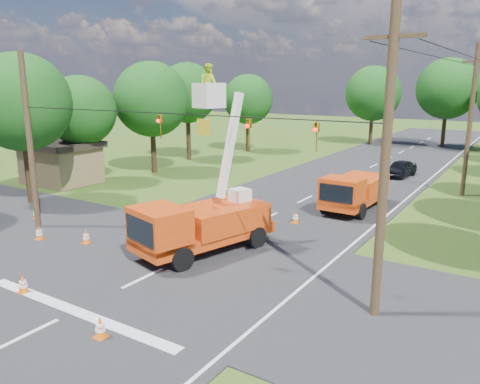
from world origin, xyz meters
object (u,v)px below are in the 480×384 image
Objects in this scene: second_truck at (354,191)px; shed at (61,162)px; ground_worker at (151,224)px; traffic_cone_6 at (36,213)px; tree_left_d at (151,99)px; distant_car at (400,169)px; traffic_cone_2 at (252,224)px; traffic_cone_5 at (39,233)px; tree_far_b at (448,89)px; traffic_cone_7 at (365,195)px; tree_left_b at (21,102)px; bucket_truck at (202,216)px; tree_left_f at (248,99)px; pole_right_near at (385,163)px; traffic_cone_3 at (295,217)px; tree_left_c at (81,111)px; traffic_cone_4 at (86,237)px; tree_far_a at (373,94)px; tree_left_e at (187,93)px; pole_left at (30,143)px; traffic_cone_0 at (23,284)px; pole_right_mid at (470,120)px; traffic_cone_1 at (100,327)px.

second_truck is 1.13× the size of shed.
ground_worker is 2.50× the size of traffic_cone_6.
tree_left_d is (-12.26, 13.54, 5.24)m from ground_worker.
distant_car is 5.54× the size of traffic_cone_2.
tree_far_b reaches higher than traffic_cone_5.
second_truck is 18.40m from traffic_cone_6.
traffic_cone_7 is 0.08× the size of tree_left_b.
traffic_cone_7 is (3.13, 13.45, -1.38)m from bucket_truck.
bucket_truck is at bearing -62.18° from tree_left_f.
traffic_cone_6 is 20.09m from traffic_cone_7.
pole_right_near reaches higher than traffic_cone_5.
tree_left_c reaches higher than traffic_cone_3.
tree_far_a is (0.18, 43.41, 5.83)m from traffic_cone_4.
traffic_cone_4 is at bearing -99.78° from distant_car.
tree_far_a is at bearing 60.67° from tree_left_e.
traffic_cone_0 is at bearing -38.06° from pole_left.
tree_left_e is at bearing 117.41° from traffic_cone_4.
tree_left_f is (-5.30, 30.00, 1.19)m from pole_left.
bucket_truck is at bearing -41.39° from tree_left_d.
tree_far_a reaches higher than traffic_cone_7.
ground_worker is 0.21× the size of tree_left_f.
tree_left_c reaches higher than distant_car.
tree_left_d is at bearing 154.71° from bucket_truck.
tree_left_b reaches higher than pole_left.
shed is at bearing -155.64° from pole_right_mid.
tree_left_d is (-18.51, 2.71, 4.93)m from second_truck.
traffic_cone_5 is at bearing -31.57° from tree_left_b.
distant_car is at bearing 50.14° from tree_left_b.
distant_car is 0.43× the size of tree_left_d.
ground_worker is 0.20× the size of pole_left.
distant_car is at bearing 26.91° from tree_left_d.
traffic_cone_1 is 0.08× the size of pole_left.
distant_car is at bearing 84.77° from traffic_cone_3.
traffic_cone_5 is at bearing -127.58° from second_truck.
second_truck is 2.92m from traffic_cone_7.
shed is 14.87m from tree_left_e.
pole_right_mid reaches higher than traffic_cone_3.
traffic_cone_4 is 14.49m from pole_right_near.
ground_worker is 2.50× the size of traffic_cone_1.
pole_right_mid reaches higher than tree_far_a.
traffic_cone_3 is 0.07× the size of tree_far_b.
pole_right_mid reaches higher than tree_left_e.
tree_left_e is at bearing -164.45° from distant_car.
shed reaches higher than traffic_cone_0.
tree_far_b is (21.00, 37.00, 5.19)m from shed.
distant_car is 5.54× the size of traffic_cone_6.
ground_worker reaches higher than traffic_cone_2.
tree_left_c is at bearing 160.20° from pole_right_near.
tree_far_a is at bearing 86.65° from traffic_cone_5.
traffic_cone_4 is 0.07× the size of tree_far_a.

